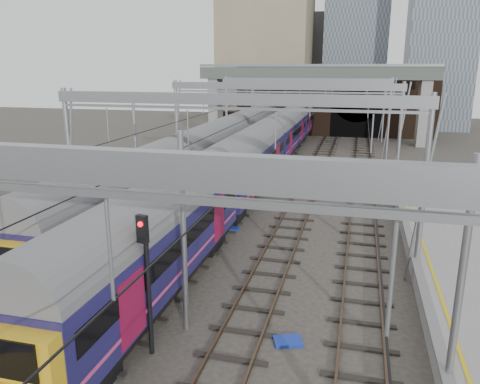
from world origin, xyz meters
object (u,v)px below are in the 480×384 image
(train_second, at_px, (212,150))
(signal_near_left, at_px, (44,298))
(signal_near_centre, at_px, (146,268))
(train_main, at_px, (269,144))

(train_second, relative_size, signal_near_left, 10.12)
(signal_near_left, height_order, signal_near_centre, signal_near_centre)
(train_second, distance_m, signal_near_centre, 24.19)
(train_main, distance_m, train_second, 5.52)
(train_second, bearing_deg, train_main, 43.57)
(signal_near_left, bearing_deg, signal_near_centre, 32.83)
(signal_near_centre, bearing_deg, train_second, 117.55)
(signal_near_left, bearing_deg, train_main, 70.91)
(train_main, height_order, signal_near_centre, train_main)
(signal_near_left, relative_size, signal_near_centre, 0.98)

